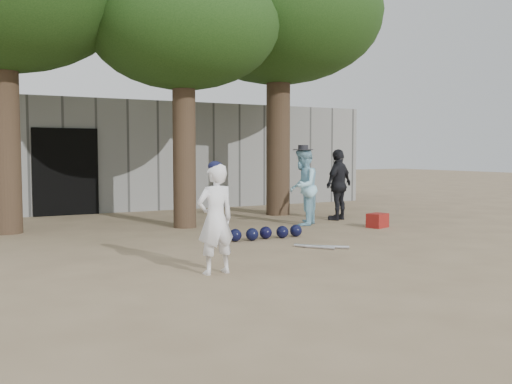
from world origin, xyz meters
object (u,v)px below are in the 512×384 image
boy_player (215,219)px  spectator_blue (303,187)px  red_bag (377,220)px  spectator_dark (339,185)px

boy_player → spectator_blue: 5.24m
red_bag → spectator_blue: bearing=137.6°
spectator_dark → red_bag: 1.66m
spectator_dark → red_bag: (-0.10, -1.51, -0.68)m
boy_player → red_bag: size_ratio=3.44×
boy_player → spectator_dark: (5.01, 4.10, 0.11)m
spectator_blue → boy_player: bearing=-0.4°
spectator_blue → spectator_dark: 1.35m
spectator_blue → red_bag: spectator_blue is taller
spectator_blue → red_bag: 1.75m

